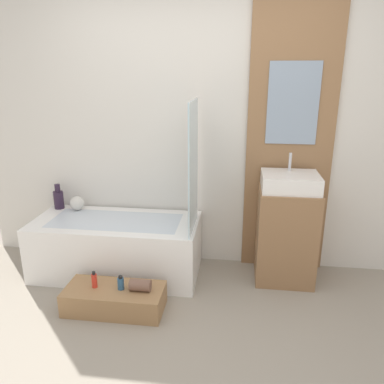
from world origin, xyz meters
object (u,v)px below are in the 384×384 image
Objects in this scene: bathtub at (117,246)px; bottle_soap_primary at (94,280)px; bottle_soap_secondary at (121,283)px; vase_tall_dark at (59,199)px; wooden_step_bench at (115,299)px; vase_round_light at (77,203)px; sink at (290,182)px.

bottle_soap_primary is at bearing -89.67° from bathtub.
vase_tall_dark is at bearing 136.77° from bottle_soap_secondary.
bathtub is 1.93× the size of wooden_step_bench.
vase_round_light is at bearing 130.18° from bottle_soap_secondary.
sink is 1.59m from bottle_soap_secondary.
wooden_step_bench is 1.70m from sink.
wooden_step_bench is at bearing 180.00° from bottle_soap_secondary.
bottle_soap_secondary is at bearing -152.88° from sink.
vase_tall_dark is 2.14× the size of bottle_soap_secondary.
bottle_soap_secondary is at bearing 0.00° from bottle_soap_primary.
vase_round_light is at bearing -6.07° from vase_tall_dark.
wooden_step_bench is at bearing 0.00° from bottle_soap_primary.
bottle_soap_primary reaches higher than bottle_soap_secondary.
bathtub is 0.57m from bottle_soap_primary.
bathtub is 1.64m from sink.
bottle_soap_secondary is (0.85, -0.80, -0.38)m from vase_tall_dark.
sink reaches higher than vase_round_light.
wooden_step_bench is 0.15m from bottle_soap_secondary.
bottle_soap_primary is at bearing -156.23° from sink.
bathtub is 10.99× the size of vase_round_light.
bottle_soap_primary is at bearing -51.26° from vase_tall_dark.
vase_round_light is (0.19, -0.02, -0.03)m from vase_tall_dark.
bottle_soap_secondary is at bearing 0.00° from wooden_step_bench.
sink reaches higher than wooden_step_bench.
bathtub is at bearing -25.89° from vase_round_light.
vase_tall_dark is at bearing 134.78° from wooden_step_bench.
vase_round_light is at bearing 119.96° from bottle_soap_primary.
vase_round_light is at bearing 176.41° from sink.
bottle_soap_secondary is (-1.29, -0.66, -0.67)m from sink.
bathtub is 13.06× the size of bottle_soap_secondary.
bottle_soap_secondary is (0.06, 0.00, 0.14)m from wooden_step_bench.
sink is 1.98m from vase_round_light.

